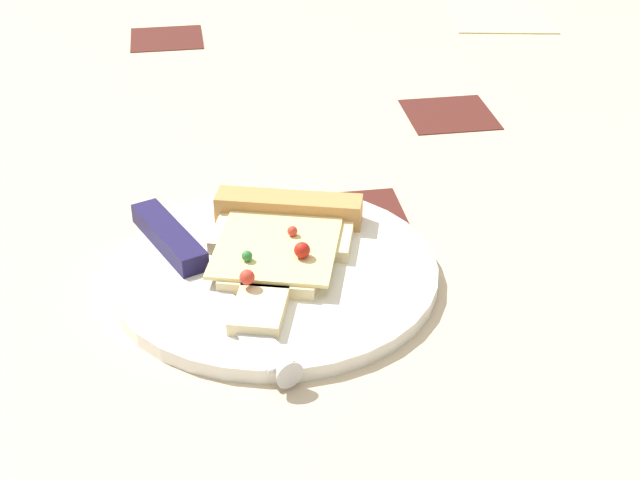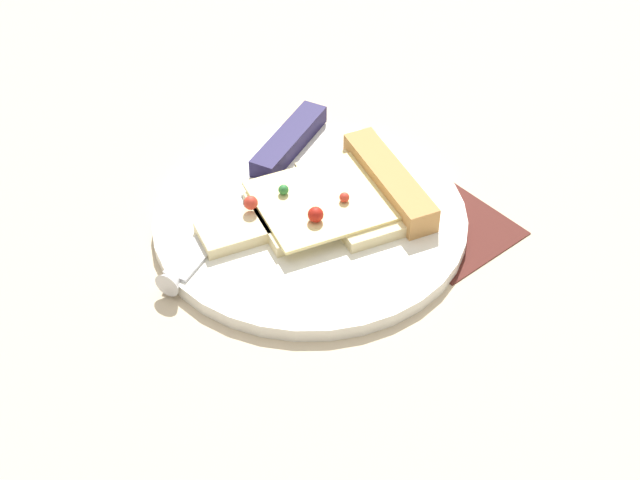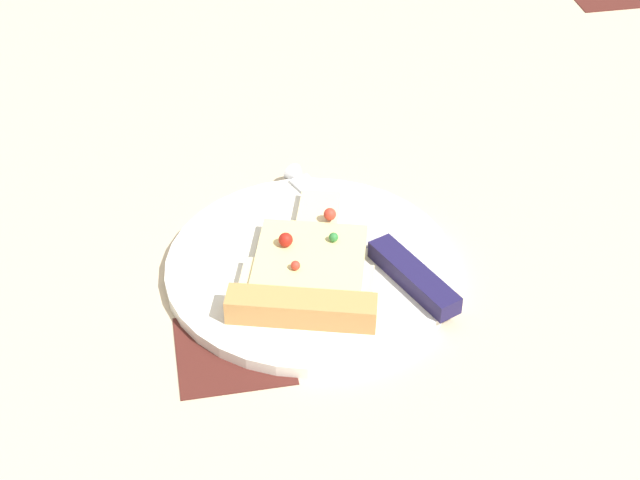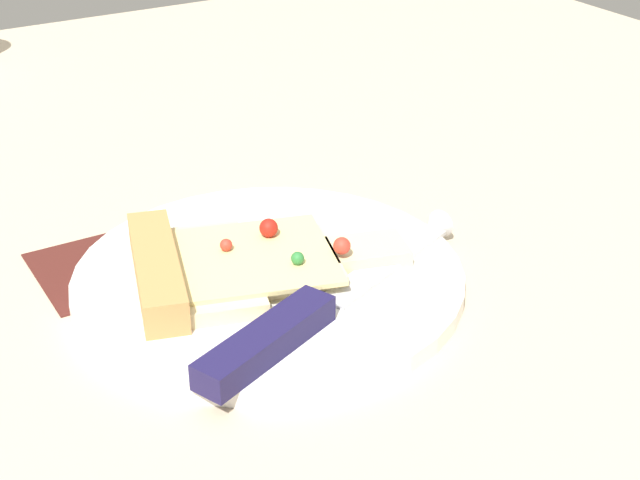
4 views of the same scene
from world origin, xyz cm
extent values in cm
cube|color=#C6B293|center=(0.00, 0.00, -1.50)|extent=(147.60, 147.60, 3.00)
cube|color=#4C1E19|center=(-2.75, 13.70, -0.10)|extent=(9.00, 9.00, 0.20)
cylinder|color=white|center=(5.42, 6.03, 0.57)|extent=(24.99, 24.99, 1.15)
cube|color=beige|center=(1.59, 7.15, 1.65)|extent=(8.86, 12.25, 1.00)
cube|color=beige|center=(6.86, 5.60, 1.65)|extent=(7.41, 8.49, 1.00)
cube|color=beige|center=(11.66, 4.19, 1.65)|extent=(6.00, 4.92, 1.00)
cube|color=#EDD88C|center=(4.47, 6.31, 2.30)|extent=(12.19, 11.65, 0.30)
cube|color=tan|center=(-1.29, 8.00, 2.25)|extent=(5.88, 12.25, 2.20)
sphere|color=red|center=(3.31, 7.69, 2.85)|extent=(0.80, 0.80, 0.80)
sphere|color=red|center=(9.40, 3.60, 3.01)|extent=(1.12, 1.12, 1.12)
sphere|color=#2D7A38|center=(6.36, 3.87, 2.86)|extent=(0.83, 0.83, 0.83)
sphere|color=#B21E14|center=(6.53, 7.99, 3.07)|extent=(1.23, 1.23, 1.23)
cube|color=silver|center=(12.20, 2.76, 1.30)|extent=(11.85, 6.47, 0.30)
cone|color=silver|center=(17.74, 5.07, 1.30)|extent=(2.62, 2.62, 2.00)
cube|color=#1E1947|center=(1.13, -1.86, 1.95)|extent=(10.08, 5.88, 1.60)
camera|label=1|loc=(64.92, 0.03, 40.28)|focal=52.40mm
camera|label=2|loc=(42.44, 50.51, 50.93)|focal=53.99mm
camera|label=3|loc=(-57.43, 17.00, 55.29)|focal=54.88mm
camera|label=4|loc=(-18.27, -40.34, 31.75)|focal=53.06mm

